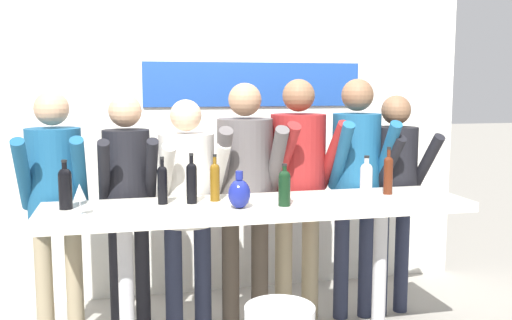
# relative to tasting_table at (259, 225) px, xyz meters

# --- Properties ---
(back_wall) EXTENTS (4.21, 0.12, 2.56)m
(back_wall) POSITION_rel_tasting_table_xyz_m (0.00, 1.35, 0.41)
(back_wall) COLOR silver
(back_wall) RESTS_ON ground_plane
(tasting_table) EXTENTS (2.61, 0.62, 1.02)m
(tasting_table) POSITION_rel_tasting_table_xyz_m (0.00, 0.00, 0.00)
(tasting_table) COLOR silver
(tasting_table) RESTS_ON ground_plane
(person_far_left) EXTENTS (0.42, 0.53, 1.69)m
(person_far_left) POSITION_rel_tasting_table_xyz_m (-1.24, 0.52, 0.18)
(person_far_left) COLOR gray
(person_far_left) RESTS_ON ground_plane
(person_left) EXTENTS (0.39, 0.51, 1.67)m
(person_left) POSITION_rel_tasting_table_xyz_m (-0.78, 0.53, 0.17)
(person_left) COLOR black
(person_left) RESTS_ON ground_plane
(person_center_left) EXTENTS (0.49, 0.57, 1.64)m
(person_center_left) POSITION_rel_tasting_table_xyz_m (-0.39, 0.49, 0.13)
(person_center_left) COLOR #23283D
(person_center_left) RESTS_ON ground_plane
(person_center) EXTENTS (0.46, 0.56, 1.75)m
(person_center) POSITION_rel_tasting_table_xyz_m (0.01, 0.48, 0.21)
(person_center) COLOR #473D33
(person_center) RESTS_ON ground_plane
(person_center_right) EXTENTS (0.53, 0.62, 1.77)m
(person_center_right) POSITION_rel_tasting_table_xyz_m (0.42, 0.54, 0.22)
(person_center_right) COLOR gray
(person_center_right) RESTS_ON ground_plane
(person_right) EXTENTS (0.44, 0.56, 1.78)m
(person_right) POSITION_rel_tasting_table_xyz_m (0.84, 0.49, 0.24)
(person_right) COLOR #23283D
(person_right) RESTS_ON ground_plane
(person_far_right) EXTENTS (0.44, 0.55, 1.66)m
(person_far_right) POSITION_rel_tasting_table_xyz_m (1.16, 0.51, 0.16)
(person_far_right) COLOR #23283D
(person_far_right) RESTS_ON ground_plane
(wine_bottle_0) EXTENTS (0.06, 0.06, 0.31)m
(wine_bottle_0) POSITION_rel_tasting_table_xyz_m (0.89, 0.07, 0.28)
(wine_bottle_0) COLOR #4C1E0F
(wine_bottle_0) RESTS_ON tasting_table
(wine_bottle_1) EXTENTS (0.08, 0.08, 0.28)m
(wine_bottle_1) POSITION_rel_tasting_table_xyz_m (0.66, -0.09, 0.28)
(wine_bottle_1) COLOR #B7BCC1
(wine_bottle_1) RESTS_ON tasting_table
(wine_bottle_2) EXTENTS (0.06, 0.06, 0.29)m
(wine_bottle_2) POSITION_rel_tasting_table_xyz_m (-0.58, 0.09, 0.27)
(wine_bottle_2) COLOR black
(wine_bottle_2) RESTS_ON tasting_table
(wine_bottle_3) EXTENTS (0.06, 0.06, 0.29)m
(wine_bottle_3) POSITION_rel_tasting_table_xyz_m (-0.26, 0.11, 0.28)
(wine_bottle_3) COLOR brown
(wine_bottle_3) RESTS_ON tasting_table
(wine_bottle_4) EXTENTS (0.07, 0.07, 0.25)m
(wine_bottle_4) POSITION_rel_tasting_table_xyz_m (0.12, -0.13, 0.26)
(wine_bottle_4) COLOR black
(wine_bottle_4) RESTS_ON tasting_table
(wine_bottle_5) EXTENTS (0.08, 0.08, 0.29)m
(wine_bottle_5) POSITION_rel_tasting_table_xyz_m (-1.14, 0.07, 0.28)
(wine_bottle_5) COLOR black
(wine_bottle_5) RESTS_ON tasting_table
(wine_bottle_6) EXTENTS (0.06, 0.06, 0.31)m
(wine_bottle_6) POSITION_rel_tasting_table_xyz_m (-0.41, 0.07, 0.28)
(wine_bottle_6) COLOR black
(wine_bottle_6) RESTS_ON tasting_table
(wine_glass_0) EXTENTS (0.07, 0.07, 0.18)m
(wine_glass_0) POSITION_rel_tasting_table_xyz_m (-1.04, -0.12, 0.27)
(wine_glass_0) COLOR silver
(wine_glass_0) RESTS_ON tasting_table
(decorative_vase) EXTENTS (0.13, 0.13, 0.22)m
(decorative_vase) POSITION_rel_tasting_table_xyz_m (-0.15, -0.14, 0.23)
(decorative_vase) COLOR navy
(decorative_vase) RESTS_ON tasting_table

